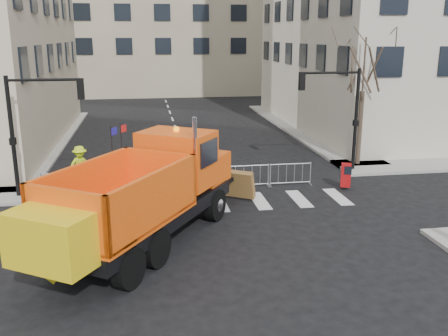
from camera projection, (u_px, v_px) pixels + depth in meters
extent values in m
plane|color=black|center=(223.00, 258.00, 16.24)|extent=(120.00, 120.00, 0.00)
cube|color=gray|center=(196.00, 182.00, 24.33)|extent=(64.00, 5.00, 0.15)
cylinder|color=black|center=(13.00, 139.00, 21.48)|extent=(0.18, 0.18, 5.40)
cylinder|color=black|center=(356.00, 121.00, 25.89)|extent=(0.18, 0.18, 5.40)
cube|color=black|center=(148.00, 214.00, 17.17)|extent=(6.63, 8.31, 0.51)
cylinder|color=black|center=(162.00, 197.00, 20.37)|extent=(1.01, 1.27, 1.25)
cylinder|color=black|center=(215.00, 205.00, 19.44)|extent=(1.01, 1.27, 1.25)
cylinder|color=black|center=(93.00, 236.00, 16.44)|extent=(1.01, 1.27, 1.25)
cylinder|color=black|center=(156.00, 248.00, 15.51)|extent=(1.01, 1.27, 1.25)
cylinder|color=black|center=(62.00, 253.00, 15.13)|extent=(1.01, 1.27, 1.25)
cylinder|color=black|center=(129.00, 268.00, 14.20)|extent=(1.01, 1.27, 1.25)
cube|color=#F7520D|center=(195.00, 167.00, 20.19)|extent=(3.00, 2.82, 1.14)
cube|color=#F7520D|center=(177.00, 158.00, 18.70)|extent=(3.19, 2.95, 2.05)
cylinder|color=silver|center=(195.00, 156.00, 17.38)|extent=(0.16, 0.16, 2.73)
cube|color=#F7520D|center=(119.00, 194.00, 15.45)|extent=(5.10, 5.75, 1.88)
cube|color=yellow|center=(49.00, 240.00, 12.82)|extent=(2.53, 2.19, 1.48)
cube|color=brown|center=(215.00, 181.00, 22.19)|extent=(3.42, 2.52, 1.28)
imported|color=black|center=(210.00, 178.00, 22.37)|extent=(0.73, 0.66, 1.68)
imported|color=black|center=(205.00, 180.00, 21.98)|extent=(0.85, 0.66, 1.73)
imported|color=black|center=(205.00, 184.00, 21.49)|extent=(0.79, 1.06, 1.67)
imported|color=#D2F21C|center=(80.00, 166.00, 23.45)|extent=(1.40, 1.21, 1.88)
cube|color=#9B0B0D|center=(346.00, 175.00, 23.30)|extent=(0.56, 0.53, 1.10)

